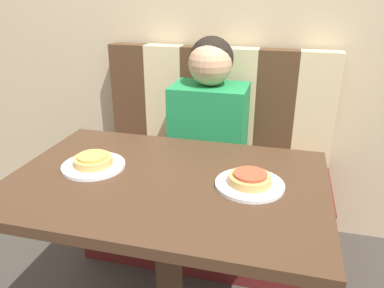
% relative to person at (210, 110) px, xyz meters
% --- Properties ---
extents(wall_back, '(7.00, 0.05, 2.60)m').
position_rel_person_xyz_m(wall_back, '(0.00, 0.33, 0.49)').
color(wall_back, '#C6B28E').
rests_on(wall_back, ground_plane).
extents(booth_seat, '(1.23, 0.57, 0.48)m').
position_rel_person_xyz_m(booth_seat, '(0.00, -0.00, -0.57)').
color(booth_seat, '#5B1919').
rests_on(booth_seat, ground_plane).
extents(booth_backrest, '(1.23, 0.10, 0.60)m').
position_rel_person_xyz_m(booth_backrest, '(-0.00, 0.23, -0.03)').
color(booth_backrest, '#4C331E').
rests_on(booth_backrest, booth_seat).
extents(dining_table, '(1.05, 0.71, 0.78)m').
position_rel_person_xyz_m(dining_table, '(0.00, -0.69, -0.13)').
color(dining_table, '#422B1C').
rests_on(dining_table, ground_plane).
extents(person, '(0.37, 0.26, 0.68)m').
position_rel_person_xyz_m(person, '(0.00, 0.00, 0.00)').
color(person, '#1E8447').
rests_on(person, booth_seat).
extents(plate_left, '(0.22, 0.22, 0.01)m').
position_rel_person_xyz_m(plate_left, '(-0.27, -0.67, -0.02)').
color(plate_left, white).
rests_on(plate_left, dining_table).
extents(plate_right, '(0.22, 0.22, 0.01)m').
position_rel_person_xyz_m(plate_right, '(0.27, -0.67, -0.02)').
color(plate_right, white).
rests_on(plate_right, dining_table).
extents(pizza_left, '(0.14, 0.14, 0.04)m').
position_rel_person_xyz_m(pizza_left, '(-0.27, -0.67, 0.00)').
color(pizza_left, tan).
rests_on(pizza_left, plate_left).
extents(pizza_right, '(0.14, 0.14, 0.04)m').
position_rel_person_xyz_m(pizza_right, '(0.27, -0.67, 0.00)').
color(pizza_right, tan).
rests_on(pizza_right, plate_right).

